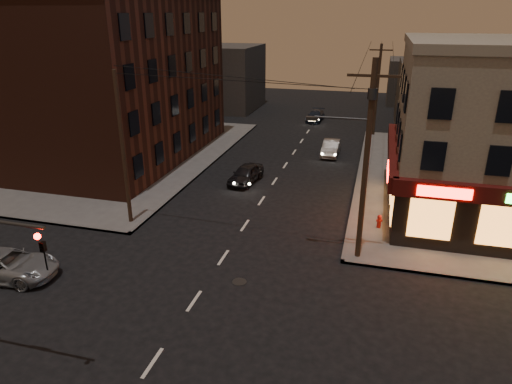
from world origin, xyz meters
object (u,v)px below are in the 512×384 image
(sedan_mid, at_px, (331,148))
(sedan_far, at_px, (315,116))
(suv_cross, at_px, (7,265))
(fire_hydrant, at_px, (379,221))
(sedan_near, at_px, (246,174))

(sedan_mid, height_order, sedan_far, sedan_mid)
(suv_cross, bearing_deg, sedan_far, -20.13)
(suv_cross, relative_size, fire_hydrant, 6.05)
(sedan_far, xyz_separation_m, fire_hydrant, (7.79, -27.72, -0.02))
(sedan_near, bearing_deg, sedan_far, 92.56)
(sedan_mid, height_order, fire_hydrant, sedan_mid)
(sedan_near, xyz_separation_m, sedan_mid, (5.36, 8.86, -0.02))
(suv_cross, height_order, sedan_near, sedan_near)
(sedan_mid, bearing_deg, sedan_near, -120.56)
(sedan_mid, xyz_separation_m, sedan_far, (-3.32, 13.24, -0.05))
(suv_cross, distance_m, sedan_near, 17.32)
(suv_cross, xyz_separation_m, fire_hydrant, (17.26, 10.03, -0.09))
(sedan_mid, bearing_deg, suv_cross, -116.97)
(sedan_near, bearing_deg, sedan_mid, 66.68)
(fire_hydrant, bearing_deg, sedan_near, 150.25)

